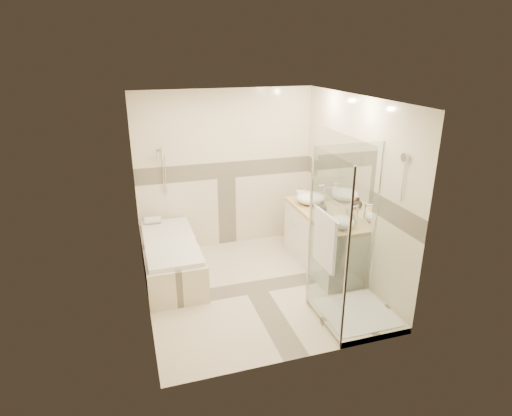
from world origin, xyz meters
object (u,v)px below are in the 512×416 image
object	(u,v)px
vanity	(322,239)
amenity_bottle_a	(321,206)
amenity_bottle_b	(323,207)
bathtub	(171,256)
vessel_sink_near	(311,198)
shower_enclosure	(347,280)
vessel_sink_far	(341,222)

from	to	relation	value
vanity	amenity_bottle_a	xyz separation A→B (m)	(-0.02, 0.05, 0.50)
amenity_bottle_b	bathtub	bearing A→B (deg)	170.58
vanity	vessel_sink_near	xyz separation A→B (m)	(-0.02, 0.41, 0.51)
shower_enclosure	vessel_sink_far	bearing A→B (deg)	69.19
vanity	amenity_bottle_a	distance (m)	0.50
bathtub	shower_enclosure	bearing A→B (deg)	-41.10
vanity	vessel_sink_near	world-z (taller)	vessel_sink_near
bathtub	vessel_sink_near	bearing A→B (deg)	1.51
vanity	shower_enclosure	bearing A→B (deg)	-102.97
shower_enclosure	amenity_bottle_b	world-z (taller)	shower_enclosure
vessel_sink_far	vanity	bearing A→B (deg)	87.93
bathtub	vessel_sink_far	bearing A→B (deg)	-22.98
bathtub	vessel_sink_near	size ratio (longest dim) A/B	3.90
bathtub	amenity_bottle_a	xyz separation A→B (m)	(2.13, -0.30, 0.62)
shower_enclosure	vessel_sink_far	xyz separation A→B (m)	(0.27, 0.72, 0.42)
vessel_sink_near	bathtub	bearing A→B (deg)	-178.49
bathtub	vanity	bearing A→B (deg)	-9.25
amenity_bottle_a	vanity	bearing A→B (deg)	-69.28
vanity	vessel_sink_far	xyz separation A→B (m)	(-0.02, -0.55, 0.50)
shower_enclosure	amenity_bottle_a	bearing A→B (deg)	78.35
amenity_bottle_a	amenity_bottle_b	size ratio (longest dim) A/B	0.87
amenity_bottle_a	vessel_sink_near	bearing A→B (deg)	90.00
vanity	amenity_bottle_b	world-z (taller)	amenity_bottle_b
shower_enclosure	vessel_sink_near	distance (m)	1.75
bathtub	amenity_bottle_b	bearing A→B (deg)	-9.42
amenity_bottle_b	shower_enclosure	bearing A→B (deg)	-102.15
vessel_sink_far	amenity_bottle_b	size ratio (longest dim) A/B	2.11
amenity_bottle_a	shower_enclosure	bearing A→B (deg)	-101.65
vanity	shower_enclosure	size ratio (longest dim) A/B	0.79
vessel_sink_far	amenity_bottle_a	world-z (taller)	amenity_bottle_a
vessel_sink_near	vessel_sink_far	distance (m)	0.96
bathtub	amenity_bottle_b	world-z (taller)	amenity_bottle_b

